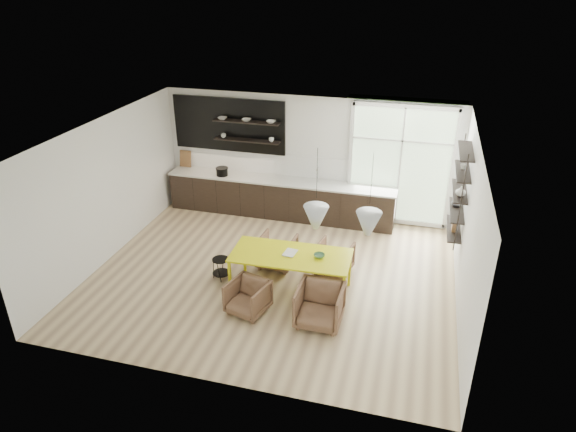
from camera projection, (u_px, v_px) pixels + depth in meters
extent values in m
cube|color=beige|center=(273.00, 275.00, 10.20)|extent=(7.00, 6.00, 0.01)
cube|color=white|center=(308.00, 157.00, 12.15)|extent=(7.00, 0.02, 2.90)
cube|color=white|center=(106.00, 190.00, 10.37)|extent=(0.02, 6.00, 2.90)
cube|color=white|center=(468.00, 233.00, 8.73)|extent=(0.02, 6.00, 2.90)
cube|color=white|center=(270.00, 134.00, 8.91)|extent=(7.00, 6.00, 0.01)
cube|color=#B2D1A5|center=(400.00, 166.00, 11.62)|extent=(2.20, 0.02, 2.70)
cube|color=silver|center=(400.00, 166.00, 11.60)|extent=(2.30, 0.08, 2.80)
cone|color=silver|center=(316.00, 217.00, 8.81)|extent=(0.44, 0.44, 0.42)
cone|color=silver|center=(368.00, 223.00, 8.60)|extent=(0.44, 0.44, 0.42)
cylinder|color=black|center=(317.00, 174.00, 8.46)|extent=(0.01, 0.01, 0.89)
cylinder|color=black|center=(372.00, 179.00, 8.24)|extent=(0.01, 0.01, 0.89)
cube|color=black|center=(280.00, 198.00, 12.44)|extent=(5.50, 0.65, 0.90)
cube|color=silver|center=(280.00, 180.00, 12.24)|extent=(5.54, 0.69, 0.04)
cube|color=white|center=(284.00, 165.00, 12.39)|extent=(5.50, 0.02, 0.55)
cube|color=black|center=(229.00, 125.00, 12.29)|extent=(2.80, 0.06, 1.30)
cube|color=black|center=(247.00, 122.00, 11.98)|extent=(1.60, 0.28, 0.03)
cube|color=black|center=(247.00, 140.00, 12.18)|extent=(1.60, 0.28, 0.03)
cube|color=#90603C|center=(185.00, 159.00, 12.94)|extent=(0.30, 0.10, 0.42)
cylinder|color=silver|center=(318.00, 175.00, 12.02)|extent=(0.02, 0.02, 0.40)
imported|color=white|center=(222.00, 118.00, 12.11)|extent=(0.22, 0.22, 0.05)
imported|color=white|center=(246.00, 120.00, 11.97)|extent=(0.22, 0.22, 0.05)
imported|color=white|center=(271.00, 122.00, 11.82)|extent=(0.22, 0.22, 0.05)
imported|color=white|center=(223.00, 136.00, 12.29)|extent=(0.12, 0.12, 0.10)
imported|color=white|center=(271.00, 140.00, 12.01)|extent=(0.12, 0.12, 0.10)
cylinder|color=black|center=(222.00, 172.00, 12.44)|extent=(0.28, 0.28, 0.17)
cube|color=black|center=(461.00, 204.00, 9.18)|extent=(0.02, 0.02, 1.90)
cube|color=black|center=(459.00, 180.00, 10.22)|extent=(0.02, 0.02, 1.90)
cube|color=black|center=(454.00, 229.00, 10.05)|extent=(0.26, 1.20, 0.02)
cube|color=black|center=(457.00, 210.00, 9.87)|extent=(0.26, 1.20, 0.02)
cube|color=black|center=(460.00, 191.00, 9.70)|extent=(0.26, 1.20, 0.02)
cube|color=black|center=(463.00, 171.00, 9.52)|extent=(0.26, 1.20, 0.03)
cube|color=black|center=(466.00, 151.00, 9.34)|extent=(0.26, 1.20, 0.03)
imported|color=white|center=(461.00, 191.00, 9.43)|extent=(0.18, 0.18, 0.19)
imported|color=#333338|center=(457.00, 204.00, 10.03)|extent=(0.22, 0.22, 0.05)
imported|color=white|center=(463.00, 167.00, 9.58)|extent=(0.10, 0.10, 0.09)
cube|color=#90603C|center=(455.00, 225.00, 9.90)|extent=(0.10, 0.18, 0.24)
cube|color=yellow|center=(291.00, 255.00, 9.36)|extent=(2.21, 1.05, 0.03)
cube|color=yellow|center=(230.00, 279.00, 9.37)|extent=(0.05, 0.05, 0.76)
cube|color=yellow|center=(245.00, 255.00, 10.14)|extent=(0.05, 0.05, 0.76)
cube|color=yellow|center=(343.00, 295.00, 8.94)|extent=(0.05, 0.05, 0.76)
cube|color=yellow|center=(350.00, 268.00, 9.71)|extent=(0.05, 0.05, 0.76)
imported|color=brown|center=(277.00, 251.00, 10.40)|extent=(0.75, 0.77, 0.66)
imported|color=brown|center=(334.00, 258.00, 10.17)|extent=(0.79, 0.81, 0.63)
imported|color=brown|center=(248.00, 297.00, 9.00)|extent=(0.80, 0.81, 0.61)
imported|color=brown|center=(320.00, 305.00, 8.69)|extent=(0.77, 0.80, 0.72)
cylinder|color=black|center=(220.00, 259.00, 9.92)|extent=(0.32, 0.32, 0.02)
cylinder|color=black|center=(221.00, 273.00, 10.05)|extent=(0.34, 0.34, 0.02)
cylinder|color=black|center=(229.00, 269.00, 10.00)|extent=(0.01, 0.01, 0.42)
cylinder|color=black|center=(223.00, 265.00, 10.15)|extent=(0.01, 0.01, 0.42)
cylinder|color=black|center=(213.00, 268.00, 10.03)|extent=(0.01, 0.01, 0.42)
cylinder|color=black|center=(219.00, 273.00, 9.88)|extent=(0.01, 0.01, 0.42)
imported|color=white|center=(285.00, 252.00, 9.42)|extent=(0.25, 0.31, 0.03)
imported|color=#467651|center=(319.00, 256.00, 9.26)|extent=(0.23, 0.23, 0.06)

